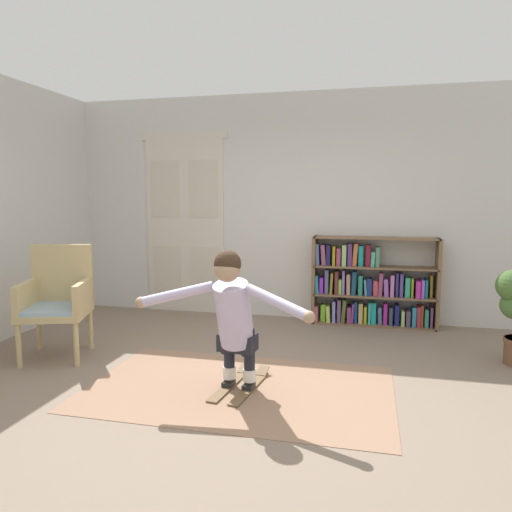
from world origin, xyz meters
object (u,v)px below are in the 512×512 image
object	(u,v)px
skis_pair	(241,384)
person_skier	(233,312)
bookshelf	(369,287)
wicker_chair	(57,298)

from	to	relation	value
skis_pair	person_skier	xyz separation A→B (m)	(-0.02, -0.16, 0.66)
bookshelf	wicker_chair	distance (m)	3.57
skis_pair	person_skier	bearing A→B (deg)	-96.59
wicker_chair	skis_pair	xyz separation A→B (m)	(1.98, -0.36, -0.56)
bookshelf	person_skier	size ratio (longest dim) A/B	1.05
person_skier	bookshelf	bearing A→B (deg)	66.73
bookshelf	person_skier	bearing A→B (deg)	-113.27
person_skier	wicker_chair	bearing A→B (deg)	165.10
wicker_chair	skis_pair	size ratio (longest dim) A/B	1.42
wicker_chair	skis_pair	world-z (taller)	wicker_chair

